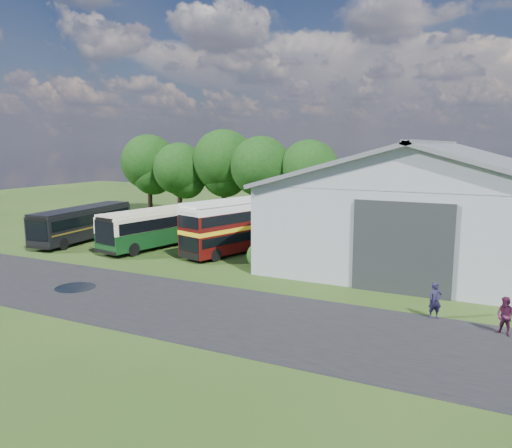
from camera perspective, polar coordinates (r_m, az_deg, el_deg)
The scene contains 17 objects.
ground at distance 31.02m, azimuth -13.99°, elevation -6.04°, with size 120.00×120.00×0.00m, color #1F3B12.
asphalt_road at distance 26.95m, azimuth -13.26°, elevation -8.32°, with size 60.00×8.00×0.02m, color black.
puddle at distance 29.94m, azimuth -19.95°, elevation -6.87°, with size 2.20×2.20×0.01m, color black.
storage_shed at distance 39.09m, azimuth 19.62°, elevation 3.01°, with size 18.80×24.80×8.15m.
tree_left_a at distance 60.37m, azimuth -12.15°, elevation 6.92°, with size 6.46×6.46×9.12m.
tree_left_b at distance 56.59m, azimuth -8.78°, elevation 6.26°, with size 5.78×5.78×8.16m.
tree_mid at distance 54.94m, azimuth -3.71°, elevation 7.23°, with size 6.80×6.80×9.60m.
tree_right_a at distance 51.72m, azimuth 0.55°, elevation 6.59°, with size 6.26×6.26×8.83m.
tree_right_b at distance 50.49m, azimuth 6.09°, elevation 6.19°, with size 5.98×5.98×8.45m.
shrub_front at distance 32.88m, azimuth 0.41°, elevation -4.90°, with size 1.70×1.70×1.70m, color #194714.
shrub_mid at distance 34.64m, azimuth 1.87°, elevation -4.18°, with size 1.60×1.60×1.60m, color #194714.
shrub_back at distance 36.42m, azimuth 3.19°, elevation -3.53°, with size 1.80×1.80×1.80m, color #194714.
bus_green_single at distance 39.94m, azimuth -10.63°, elevation -0.22°, with size 4.51×11.14×2.99m.
bus_maroon_double at distance 36.89m, azimuth -2.22°, elevation -0.22°, with size 4.84×9.53×3.97m.
bus_dark_single at distance 43.81m, azimuth -19.18°, elevation 0.10°, with size 3.37×10.32×2.79m.
visitor_a at distance 24.57m, azimuth 19.78°, elevation -8.28°, with size 0.62×0.40×1.69m, color black.
visitor_b at distance 23.65m, azimuth 26.63°, elevation -9.46°, with size 0.80×0.62×1.64m, color #3E132C.
Camera 1 is at (19.65, -22.64, 7.96)m, focal length 35.00 mm.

